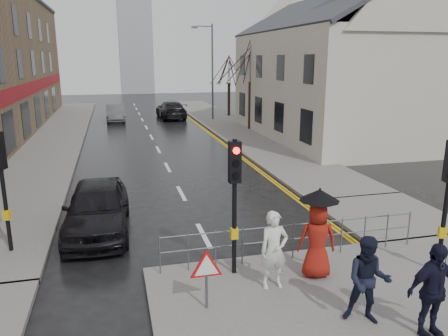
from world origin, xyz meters
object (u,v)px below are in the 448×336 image
car_mid (115,113)px  pedestrian_a (274,250)px  car_parked (97,207)px  pedestrian_d (433,291)px  pedestrian_b (368,280)px  pedestrian_with_umbrella (318,231)px

car_mid → pedestrian_a: bearing=-84.2°
pedestrian_a → car_parked: size_ratio=0.39×
pedestrian_a → pedestrian_d: 3.35m
pedestrian_a → car_mid: 30.55m
pedestrian_b → pedestrian_a: bearing=155.3°
pedestrian_with_umbrella → car_mid: (-4.40, 30.13, -0.58)m
pedestrian_d → car_parked: pedestrian_d is taller
pedestrian_b → pedestrian_with_umbrella: size_ratio=0.82×
pedestrian_b → pedestrian_with_umbrella: bearing=122.0°
pedestrian_a → pedestrian_with_umbrella: bearing=10.3°
pedestrian_d → car_mid: 33.31m
pedestrian_with_umbrella → car_mid: bearing=98.3°
pedestrian_a → pedestrian_with_umbrella: 1.25m
pedestrian_a → pedestrian_b: size_ratio=1.01×
car_mid → car_parked: bearing=-92.2°
pedestrian_with_umbrella → pedestrian_d: size_ratio=1.17×
pedestrian_b → car_parked: pedestrian_b is taller
pedestrian_b → pedestrian_with_umbrella: (-0.13, 2.02, 0.26)m
pedestrian_d → pedestrian_a: bearing=129.3°
pedestrian_b → car_mid: size_ratio=0.41×
pedestrian_b → car_mid: 32.47m
pedestrian_b → pedestrian_with_umbrella: 2.04m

